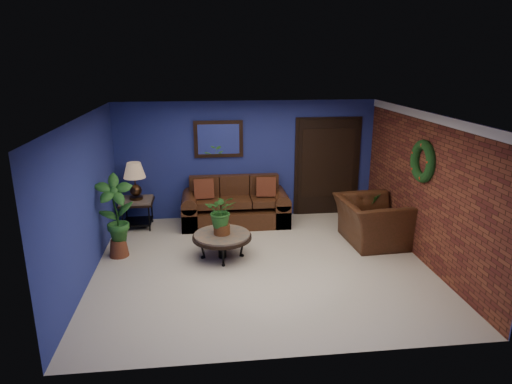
{
  "coord_description": "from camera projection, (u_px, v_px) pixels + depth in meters",
  "views": [
    {
      "loc": [
        -0.92,
        -6.96,
        3.36
      ],
      "look_at": [
        -0.04,
        0.55,
        1.11
      ],
      "focal_mm": 32.0,
      "sensor_mm": 36.0,
      "label": 1
    }
  ],
  "objects": [
    {
      "name": "wall_back",
      "position": [
        247.0,
        160.0,
        9.71
      ],
      "size": [
        5.5,
        0.04,
        2.5
      ],
      "primitive_type": "cube",
      "color": "navy",
      "rests_on": "ground"
    },
    {
      "name": "wall_mirror",
      "position": [
        219.0,
        139.0,
        9.47
      ],
      "size": [
        1.02,
        0.06,
        0.77
      ],
      "primitive_type": "cube",
      "color": "#3B2515",
      "rests_on": "wall_back"
    },
    {
      "name": "table_lamp",
      "position": [
        135.0,
        177.0,
        9.08
      ],
      "size": [
        0.44,
        0.44,
        0.73
      ],
      "color": "#3B2515",
      "rests_on": "end_table"
    },
    {
      "name": "floor",
      "position": [
        262.0,
        264.0,
        7.69
      ],
      "size": [
        5.5,
        5.5,
        0.0
      ],
      "primitive_type": "plane",
      "color": "beige",
      "rests_on": "ground"
    },
    {
      "name": "coffee_table",
      "position": [
        222.0,
        237.0,
        7.85
      ],
      "size": [
        1.02,
        1.02,
        0.44
      ],
      "rotation": [
        0.0,
        0.0,
        -0.15
      ],
      "color": "#57534C",
      "rests_on": "ground"
    },
    {
      "name": "closet_door",
      "position": [
        327.0,
        167.0,
        9.94
      ],
      "size": [
        1.44,
        0.06,
        2.18
      ],
      "primitive_type": "cube",
      "color": "black",
      "rests_on": "wall_back"
    },
    {
      "name": "end_table",
      "position": [
        137.0,
        206.0,
        9.25
      ],
      "size": [
        0.66,
        0.66,
        0.6
      ],
      "color": "#57534C",
      "rests_on": "ground"
    },
    {
      "name": "ceiling",
      "position": [
        263.0,
        115.0,
        6.98
      ],
      "size": [
        5.5,
        5.0,
        0.02
      ],
      "primitive_type": "cube",
      "color": "white",
      "rests_on": "wall_back"
    },
    {
      "name": "tall_plant",
      "position": [
        116.0,
        213.0,
        7.8
      ],
      "size": [
        0.71,
        0.55,
        1.46
      ],
      "color": "brown",
      "rests_on": "ground"
    },
    {
      "name": "coffee_plant",
      "position": [
        221.0,
        212.0,
        7.73
      ],
      "size": [
        0.58,
        0.53,
        0.71
      ],
      "color": "brown",
      "rests_on": "coffee_table"
    },
    {
      "name": "sofa",
      "position": [
        235.0,
        208.0,
        9.55
      ],
      "size": [
        2.19,
        0.95,
        0.99
      ],
      "color": "#462114",
      "rests_on": "ground"
    },
    {
      "name": "armchair",
      "position": [
        371.0,
        221.0,
        8.51
      ],
      "size": [
        1.2,
        1.35,
        0.84
      ],
      "primitive_type": "imported",
      "rotation": [
        0.0,
        0.0,
        1.63
      ],
      "color": "#462114",
      "rests_on": "ground"
    },
    {
      "name": "floor_plant",
      "position": [
        372.0,
        212.0,
        9.03
      ],
      "size": [
        0.39,
        0.33,
        0.8
      ],
      "color": "brown",
      "rests_on": "ground"
    },
    {
      "name": "side_chair",
      "position": [
        252.0,
        197.0,
        9.56
      ],
      "size": [
        0.42,
        0.42,
        0.97
      ],
      "rotation": [
        0.0,
        0.0,
        0.02
      ],
      "color": "#533217",
      "rests_on": "ground"
    },
    {
      "name": "wreath",
      "position": [
        423.0,
        161.0,
        7.55
      ],
      "size": [
        0.16,
        0.72,
        0.72
      ],
      "primitive_type": "torus",
      "rotation": [
        0.0,
        1.57,
        0.0
      ],
      "color": "black",
      "rests_on": "wall_right_brick"
    },
    {
      "name": "wall_right_brick",
      "position": [
        425.0,
        188.0,
        7.64
      ],
      "size": [
        0.04,
        5.0,
        2.5
      ],
      "primitive_type": "cube",
      "color": "brown",
      "rests_on": "ground"
    },
    {
      "name": "crown_molding",
      "position": [
        431.0,
        117.0,
        7.3
      ],
      "size": [
        0.03,
        5.0,
        0.14
      ],
      "primitive_type": "cube",
      "color": "white",
      "rests_on": "wall_right_brick"
    },
    {
      "name": "wall_left",
      "position": [
        86.0,
        200.0,
        7.03
      ],
      "size": [
        0.04,
        5.0,
        2.5
      ],
      "primitive_type": "cube",
      "color": "navy",
      "rests_on": "ground"
    }
  ]
}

